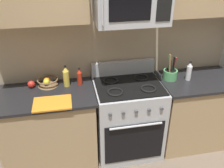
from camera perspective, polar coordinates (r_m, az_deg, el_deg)
The scene contains 12 objects.
wall_back at distance 2.91m, azimuth 2.27°, elevation 9.85°, with size 8.00×0.10×2.60m, color tan.
counter_left at distance 2.93m, azimuth -14.15°, elevation -9.95°, with size 1.04×0.62×0.91m.
range_oven at distance 2.98m, azimuth 3.64°, elevation -7.82°, with size 0.76×0.67×1.09m.
counter_right at distance 3.27m, azimuth 18.09°, elevation -5.99°, with size 0.90×0.62×0.91m.
microwave at distance 2.45m, azimuth 4.48°, elevation 18.31°, with size 0.70×0.44×0.39m.
utensil_crock at distance 2.93m, azimuth 13.34°, elevation 2.36°, with size 0.16×0.16×0.32m.
fruit_basket at distance 2.82m, azimuth -14.67°, elevation 0.51°, with size 0.23×0.23×0.10m.
apple_loose at distance 2.83m, azimuth -18.20°, elevation -0.05°, with size 0.08×0.08×0.08m, color red.
cutting_board at distance 2.50m, azimuth -13.64°, elevation -4.36°, with size 0.37×0.26×0.02m, color orange.
bottle_hot_sauce at distance 2.75m, azimuth -7.53°, elevation 1.61°, with size 0.05×0.05×0.20m.
bottle_vinegar at distance 2.95m, azimuth 17.42°, elevation 2.80°, with size 0.06×0.06×0.23m.
bottle_oil at distance 2.73m, azimuth -10.58°, elevation 1.66°, with size 0.07×0.07×0.25m.
Camera 1 is at (-0.64, -1.61, 2.26)m, focal length 39.47 mm.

